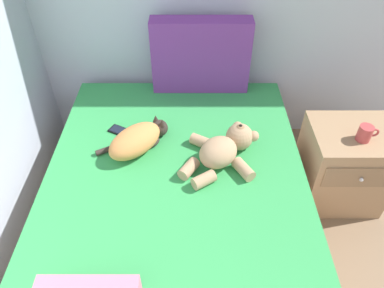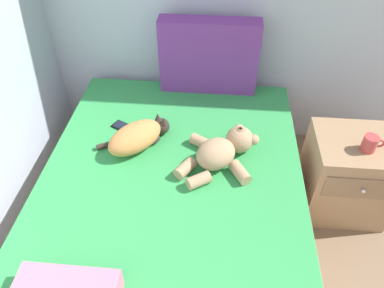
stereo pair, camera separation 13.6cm
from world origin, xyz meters
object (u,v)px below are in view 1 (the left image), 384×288
(bed, at_px, (176,211))
(patterned_cushion, at_px, (200,56))
(cat, at_px, (137,140))
(cell_phone, at_px, (120,131))
(mug, at_px, (364,133))
(teddy_bear, at_px, (224,148))
(nightstand, at_px, (342,165))

(bed, bearing_deg, patterned_cushion, 80.50)
(cat, height_order, cell_phone, cat)
(mug, bearing_deg, cat, -178.67)
(cat, distance_m, cell_phone, 0.21)
(teddy_bear, distance_m, nightstand, 0.86)
(teddy_bear, distance_m, mug, 0.81)
(cell_phone, bearing_deg, nightstand, -2.39)
(cat, relative_size, cell_phone, 2.51)
(teddy_bear, height_order, mug, teddy_bear)
(bed, xyz_separation_m, patterned_cushion, (0.15, 0.88, 0.51))
(patterned_cushion, relative_size, nightstand, 1.16)
(cat, relative_size, nightstand, 0.74)
(patterned_cushion, xyz_separation_m, nightstand, (0.91, -0.54, -0.48))
(patterned_cushion, height_order, teddy_bear, patterned_cushion)
(bed, xyz_separation_m, cat, (-0.22, 0.25, 0.33))
(teddy_bear, xyz_separation_m, nightstand, (0.79, 0.16, -0.30))
(bed, height_order, mug, mug)
(patterned_cushion, height_order, mug, patterned_cushion)
(nightstand, height_order, mug, mug)
(mug, bearing_deg, bed, -165.43)
(bed, distance_m, cat, 0.47)
(bed, distance_m, teddy_bear, 0.46)
(bed, distance_m, nightstand, 1.11)
(patterned_cushion, relative_size, cat, 1.56)
(bed, bearing_deg, mug, 14.57)
(teddy_bear, bearing_deg, mug, 7.30)
(teddy_bear, xyz_separation_m, mug, (0.80, 0.10, 0.02))
(patterned_cushion, relative_size, cell_phone, 3.92)
(cat, bearing_deg, patterned_cushion, 59.88)
(cell_phone, relative_size, nightstand, 0.30)
(patterned_cushion, xyz_separation_m, teddy_bear, (0.12, -0.70, -0.18))
(cat, xyz_separation_m, teddy_bear, (0.48, -0.07, -0.00))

